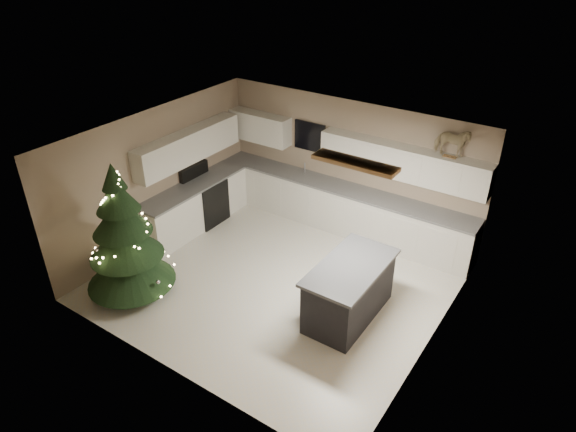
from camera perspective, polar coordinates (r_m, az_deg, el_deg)
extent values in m
plane|color=beige|center=(9.08, -1.24, -7.22)|extent=(5.50, 5.50, 0.00)
cube|color=gray|center=(10.27, 6.75, 5.72)|extent=(5.50, 0.02, 2.60)
cube|color=gray|center=(6.83, -13.65, -8.88)|extent=(5.50, 0.02, 2.60)
cube|color=gray|center=(10.02, -14.34, 4.32)|extent=(0.02, 5.00, 2.60)
cube|color=gray|center=(7.37, 16.53, -6.13)|extent=(0.02, 5.00, 2.60)
cube|color=silver|center=(7.78, -1.46, 8.19)|extent=(5.50, 5.00, 0.02)
cube|color=brown|center=(7.27, 7.46, 5.87)|extent=(1.25, 0.32, 0.06)
cube|color=white|center=(7.28, 7.44, 5.62)|extent=(1.15, 0.24, 0.02)
cube|color=silver|center=(10.41, 5.70, 0.90)|extent=(5.48, 0.60, 0.90)
cube|color=silver|center=(10.57, -10.32, 1.00)|extent=(0.60, 2.60, 0.90)
cube|color=slate|center=(10.18, 5.81, 3.19)|extent=(5.48, 0.62, 0.04)
cube|color=slate|center=(10.34, -10.51, 3.26)|extent=(0.62, 2.60, 0.04)
cube|color=silver|center=(10.99, -3.16, 9.80)|extent=(1.40, 0.35, 0.60)
cube|color=silver|center=(9.54, 12.52, 5.86)|extent=(3.20, 0.35, 0.60)
cube|color=silver|center=(10.19, -10.99, 7.63)|extent=(0.35, 2.60, 0.60)
cube|color=black|center=(10.49, 2.42, 8.82)|extent=(0.70, 0.04, 0.60)
cube|color=#99999E|center=(10.60, 1.56, 4.35)|extent=(0.55, 0.40, 0.06)
cylinder|color=#99999E|center=(10.61, 1.86, 5.33)|extent=(0.03, 0.03, 0.24)
cube|color=black|center=(10.74, -9.15, 1.62)|extent=(0.64, 0.75, 0.90)
cube|color=black|center=(10.63, -10.41, 4.82)|extent=(0.10, 0.75, 0.30)
cube|color=black|center=(8.17, 6.80, -8.38)|extent=(0.80, 1.60, 0.90)
cube|color=#37373D|center=(7.88, 7.01, -5.67)|extent=(0.90, 1.70, 0.05)
cylinder|color=brown|center=(8.45, 5.50, -5.61)|extent=(0.32, 0.32, 0.04)
cylinder|color=brown|center=(8.59, 4.37, -7.39)|extent=(0.03, 0.03, 0.57)
cylinder|color=brown|center=(8.51, 5.70, -7.89)|extent=(0.03, 0.03, 0.57)
cylinder|color=brown|center=(8.75, 5.12, -6.63)|extent=(0.03, 0.03, 0.57)
cylinder|color=brown|center=(8.67, 6.42, -7.12)|extent=(0.03, 0.03, 0.57)
cube|color=brown|center=(8.69, 5.37, -7.77)|extent=(0.24, 0.03, 0.03)
cylinder|color=#3F2816|center=(9.13, -16.84, -7.23)|extent=(0.13, 0.13, 0.32)
cone|color=#1A3417|center=(8.89, -17.24, -5.04)|extent=(1.45, 1.45, 0.74)
cone|color=#1A3417|center=(8.63, -17.71, -2.44)|extent=(1.19, 1.19, 0.64)
cone|color=#1A3417|center=(8.42, -18.15, 0.01)|extent=(0.94, 0.94, 0.58)
cone|color=#1A3417|center=(8.25, -18.55, 2.24)|extent=(0.68, 0.68, 0.53)
cone|color=#1A3417|center=(8.12, -18.91, 4.23)|extent=(0.38, 0.38, 0.43)
sphere|color=#FFD88C|center=(8.59, -13.61, -8.50)|extent=(0.04, 0.04, 0.04)
sphere|color=#FFD88C|center=(8.72, -12.76, -7.29)|extent=(0.04, 0.04, 0.04)
sphere|color=#FFD88C|center=(8.88, -12.46, -6.07)|extent=(0.04, 0.04, 0.04)
sphere|color=#FFD88C|center=(9.05, -12.71, -4.95)|extent=(0.04, 0.04, 0.04)
sphere|color=#FFD88C|center=(9.21, -13.43, -4.03)|extent=(0.04, 0.04, 0.04)
sphere|color=#FFD88C|center=(9.33, -14.49, -3.34)|extent=(0.04, 0.04, 0.04)
sphere|color=#FFD88C|center=(9.40, -15.76, -2.91)|extent=(0.04, 0.04, 0.04)
sphere|color=#FFD88C|center=(9.41, -17.12, -2.73)|extent=(0.04, 0.04, 0.04)
sphere|color=#FFD88C|center=(9.36, -18.43, -2.79)|extent=(0.04, 0.04, 0.04)
sphere|color=#FFD88C|center=(9.26, -19.57, -3.02)|extent=(0.04, 0.04, 0.04)
sphere|color=#FFD88C|center=(9.12, -20.44, -3.39)|extent=(0.04, 0.04, 0.04)
sphere|color=#FFD88C|center=(8.94, -20.95, -3.81)|extent=(0.04, 0.04, 0.04)
sphere|color=#FFD88C|center=(8.76, -21.05, -4.21)|extent=(0.04, 0.04, 0.04)
sphere|color=#FFD88C|center=(8.58, -20.75, -4.52)|extent=(0.04, 0.04, 0.04)
sphere|color=#FFD88C|center=(8.42, -20.08, -4.66)|extent=(0.04, 0.04, 0.04)
sphere|color=#FFD88C|center=(8.31, -19.14, -4.58)|extent=(0.04, 0.04, 0.04)
sphere|color=#FFD88C|center=(8.24, -18.07, -4.27)|extent=(0.04, 0.04, 0.04)
sphere|color=#FFD88C|center=(8.22, -17.02, -3.74)|extent=(0.04, 0.04, 0.04)
sphere|color=#FFD88C|center=(8.25, -16.14, -3.05)|extent=(0.04, 0.04, 0.04)
sphere|color=#FFD88C|center=(8.32, -15.54, -2.27)|extent=(0.04, 0.04, 0.04)
sphere|color=#FFD88C|center=(8.41, -15.26, -1.46)|extent=(0.04, 0.04, 0.04)
sphere|color=#FFD88C|center=(8.50, -15.32, -0.70)|extent=(0.04, 0.04, 0.04)
sphere|color=#FFD88C|center=(8.59, -15.67, -0.04)|extent=(0.04, 0.04, 0.04)
sphere|color=#FFD88C|center=(8.65, -16.25, 0.49)|extent=(0.04, 0.04, 0.04)
sphere|color=#FFD88C|center=(8.69, -16.98, 0.88)|extent=(0.04, 0.04, 0.04)
sphere|color=#FFD88C|center=(8.70, -17.76, 1.13)|extent=(0.04, 0.04, 0.04)
sphere|color=#FFD88C|center=(8.67, -18.52, 1.27)|extent=(0.04, 0.04, 0.04)
sphere|color=#FFD88C|center=(8.61, -19.18, 1.32)|extent=(0.04, 0.04, 0.04)
sphere|color=#FFD88C|center=(8.53, -19.67, 1.33)|extent=(0.04, 0.04, 0.04)
sphere|color=#FFD88C|center=(8.44, -19.97, 1.32)|extent=(0.04, 0.04, 0.04)
sphere|color=#FFD88C|center=(8.34, -20.06, 1.34)|extent=(0.04, 0.04, 0.04)
sphere|color=#FFD88C|center=(8.25, -19.96, 1.42)|extent=(0.04, 0.04, 0.04)
sphere|color=#FFD88C|center=(8.17, -19.70, 1.58)|extent=(0.04, 0.04, 0.04)
sphere|color=#FFD88C|center=(8.11, -19.34, 1.83)|extent=(0.04, 0.04, 0.04)
sphere|color=#FFD88C|center=(8.07, -18.96, 2.17)|extent=(0.04, 0.04, 0.04)
sphere|color=#FFD88C|center=(8.06, -18.61, 2.58)|extent=(0.04, 0.04, 0.04)
sphere|color=#FFD88C|center=(8.06, -18.36, 3.02)|extent=(0.04, 0.04, 0.04)
sphere|color=#FFD88C|center=(8.07, -18.22, 3.48)|extent=(0.04, 0.04, 0.04)
sphere|color=#FFD88C|center=(8.09, -18.21, 3.92)|extent=(0.04, 0.04, 0.04)
sphere|color=#FFD88C|center=(8.10, -18.32, 4.34)|extent=(0.04, 0.04, 0.04)
sphere|color=#FFD88C|center=(8.10, -18.50, 4.71)|extent=(0.04, 0.04, 0.04)
sphere|color=silver|center=(8.55, -14.34, -7.19)|extent=(0.07, 0.07, 0.07)
sphere|color=silver|center=(9.24, -16.63, -2.41)|extent=(0.07, 0.07, 0.07)
sphere|color=silver|center=(8.56, -20.32, -3.72)|extent=(0.07, 0.07, 0.07)
sphere|color=silver|center=(8.36, -15.96, -1.58)|extent=(0.07, 0.07, 0.07)
sphere|color=silver|center=(8.61, -18.33, 1.12)|extent=(0.07, 0.07, 0.07)
sphere|color=silver|center=(8.19, -19.28, 1.60)|extent=(0.07, 0.07, 0.07)
sphere|color=silver|center=(8.14, -18.49, 3.72)|extent=(0.07, 0.07, 0.07)
imported|color=black|center=(8.09, 2.44, -9.02)|extent=(0.32, 0.24, 0.81)
cube|color=brown|center=(9.15, 17.45, 6.24)|extent=(0.23, 0.02, 0.02)
cube|color=brown|center=(9.22, 17.59, 6.38)|extent=(0.23, 0.02, 0.02)
imported|color=tan|center=(9.09, 17.77, 7.81)|extent=(0.63, 0.36, 0.50)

